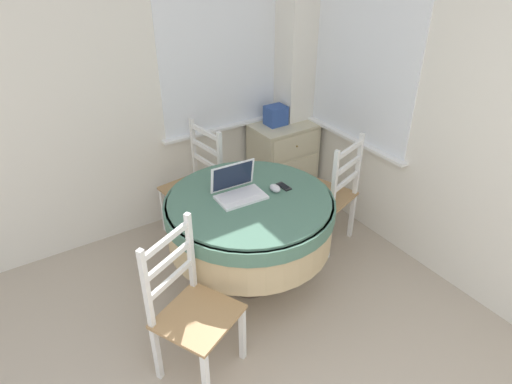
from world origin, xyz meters
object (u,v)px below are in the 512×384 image
(computer_mouse, at_px, (275,188))
(dining_chair_near_right_window, at_px, (330,196))
(cell_phone, at_px, (284,186))
(storage_box, at_px, (276,115))
(corner_cabinet, at_px, (283,161))
(laptop, at_px, (238,190))
(dining_chair_camera_near, at_px, (191,310))
(round_dining_table, at_px, (250,218))
(dining_chair_near_back_window, at_px, (196,186))

(computer_mouse, distance_m, dining_chair_near_right_window, 0.71)
(cell_phone, relative_size, dining_chair_near_right_window, 0.13)
(computer_mouse, height_order, storage_box, storage_box)
(corner_cabinet, bearing_deg, computer_mouse, -128.94)
(laptop, relative_size, dining_chair_near_right_window, 0.35)
(cell_phone, bearing_deg, corner_cabinet, 54.00)
(dining_chair_camera_near, bearing_deg, round_dining_table, 33.18)
(dining_chair_near_back_window, distance_m, dining_chair_camera_near, 1.43)
(laptop, height_order, computer_mouse, laptop)
(round_dining_table, height_order, computer_mouse, computer_mouse)
(corner_cabinet, distance_m, storage_box, 0.47)
(laptop, height_order, corner_cabinet, laptop)
(laptop, relative_size, cell_phone, 2.79)
(laptop, bearing_deg, computer_mouse, -20.38)
(cell_phone, bearing_deg, computer_mouse, -170.41)
(laptop, height_order, dining_chair_near_right_window, laptop)
(round_dining_table, bearing_deg, computer_mouse, -5.61)
(storage_box, bearing_deg, laptop, -136.74)
(cell_phone, distance_m, dining_chair_near_right_window, 0.62)
(round_dining_table, distance_m, dining_chair_near_right_window, 0.84)
(corner_cabinet, bearing_deg, dining_chair_camera_near, -140.26)
(round_dining_table, distance_m, dining_chair_near_back_window, 0.83)
(dining_chair_near_right_window, bearing_deg, cell_phone, -170.24)
(computer_mouse, height_order, dining_chair_near_right_window, dining_chair_near_right_window)
(cell_phone, bearing_deg, laptop, 167.00)
(computer_mouse, height_order, dining_chair_near_back_window, dining_chair_near_back_window)
(laptop, bearing_deg, storage_box, 43.26)
(round_dining_table, relative_size, dining_chair_camera_near, 1.21)
(round_dining_table, height_order, cell_phone, cell_phone)
(cell_phone, height_order, dining_chair_near_right_window, dining_chair_near_right_window)
(dining_chair_near_right_window, relative_size, storage_box, 5.35)
(cell_phone, xyz_separation_m, storage_box, (0.60, 0.95, 0.09))
(laptop, distance_m, dining_chair_near_back_window, 0.83)
(corner_cabinet, relative_size, storage_box, 4.22)
(cell_phone, bearing_deg, dining_chair_camera_near, -155.49)
(storage_box, bearing_deg, round_dining_table, -132.99)
(round_dining_table, relative_size, cell_phone, 9.69)
(laptop, distance_m, cell_phone, 0.34)
(computer_mouse, bearing_deg, storage_box, 54.70)
(dining_chair_camera_near, bearing_deg, corner_cabinet, 39.74)
(dining_chair_near_right_window, relative_size, corner_cabinet, 1.27)
(round_dining_table, xyz_separation_m, storage_box, (0.88, 0.94, 0.26))
(dining_chair_near_right_window, bearing_deg, computer_mouse, -170.26)
(round_dining_table, height_order, dining_chair_near_back_window, dining_chair_near_back_window)
(laptop, height_order, dining_chair_camera_near, laptop)
(round_dining_table, distance_m, dining_chair_camera_near, 0.82)
(dining_chair_near_right_window, xyz_separation_m, storage_box, (0.06, 0.86, 0.39))
(laptop, xyz_separation_m, dining_chair_near_back_window, (0.03, 0.75, -0.34))
(laptop, xyz_separation_m, computer_mouse, (0.24, -0.09, -0.02))
(laptop, bearing_deg, corner_cabinet, 40.07)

